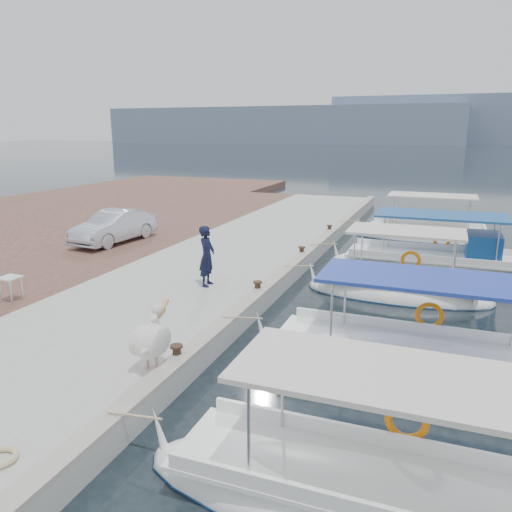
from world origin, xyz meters
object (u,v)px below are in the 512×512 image
Objects in this scene: fishing_caique_d at (434,266)px; parked_car at (114,227)px; pelican at (151,339)px; fishing_caique_e at (425,237)px; fishing_caique_b at (411,365)px; fishing_caique_c at (397,292)px; fisherman at (207,256)px; fishing_caique_a at (376,507)px.

fishing_caique_d reaches higher than parked_car.
pelican is at bearing -45.43° from parked_car.
fishing_caique_d is at bearing -84.36° from fishing_caique_e.
fishing_caique_d is 4.83× the size of pelican.
fishing_caique_d is at bearing 88.44° from fishing_caique_b.
fishing_caique_e is at bearing 87.27° from fishing_caique_c.
parked_car is at bearing 51.95° from fisherman.
fisherman is (-6.73, -6.32, 1.29)m from fishing_caique_d.
fishing_caique_b and fishing_caique_c have the same top height.
parked_car is (-12.98, 11.76, 1.08)m from fishing_caique_a.
parked_car is (-12.32, 1.65, 1.08)m from fishing_caique_c.
pelican is (-4.87, 1.93, 1.03)m from fishing_caique_a.
parked_car is (-6.65, 4.26, -0.26)m from fisherman.
fisherman is at bearing 157.40° from fishing_caique_b.
fishing_caique_b is at bearing 88.20° from fishing_caique_a.
fishing_caique_b and fishing_caique_e have the same top height.
fishing_caique_b reaches higher than parked_car.
parked_car is (-12.78, -8.02, 1.08)m from fishing_caique_e.
fishing_caique_b is 4.66× the size of pelican.
pelican is 5.76m from fisherman.
fishing_caique_a reaches higher than pelican.
fisherman is at bearing -116.55° from fishing_caique_e.
fishing_caique_d is 9.32m from fisherman.
fishing_caique_d is at bearing -52.15° from fisherman.
pelican is at bearing -104.68° from fishing_caique_e.
fishing_caique_a is 1.72× the size of parked_car.
fishing_caique_a is at bearing -91.64° from fishing_caique_d.
fishing_caique_d is (1.05, 3.71, 0.06)m from fishing_caique_c.
fisherman reaches higher than parked_car.
fishing_caique_c is 0.87× the size of fishing_caique_e.
pelican is at bearing -117.27° from fishing_caique_c.
fishing_caique_c is 9.26m from pelican.
fishing_caique_a is 4.48× the size of pelican.
fishing_caique_a reaches higher than parked_car.
fishing_caique_c is 3.68× the size of pelican.
parked_car is at bearing -171.25° from fishing_caique_d.
fishing_caique_b is 5.87m from pelican.
fishing_caique_e is (0.46, 9.68, -0.00)m from fishing_caique_c.
fishing_caique_c is 3.11× the size of fisherman.
fishing_caique_c is 6.39m from fisherman.
fishing_caique_a is 9.90m from fisherman.
parked_car is at bearing -147.88° from fishing_caique_e.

